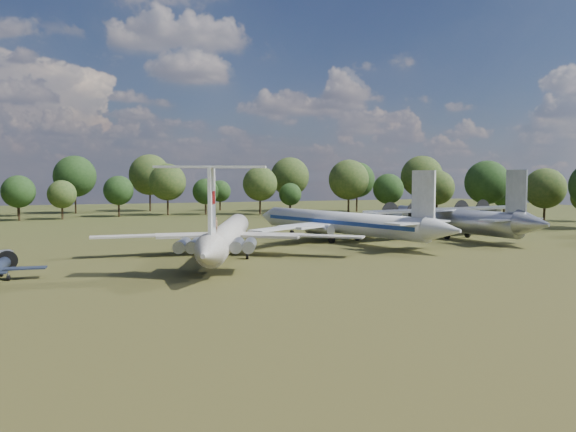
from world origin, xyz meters
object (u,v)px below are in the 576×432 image
object	(u,v)px
il62_airliner	(228,240)
person_on_il62	(215,225)
tu104_jet	(340,227)
an12_transport	(453,223)

from	to	relation	value
il62_airliner	person_on_il62	distance (m)	13.05
tu104_jet	person_on_il62	distance (m)	34.67
tu104_jet	person_on_il62	size ratio (longest dim) A/B	29.31
il62_airliner	tu104_jet	world-z (taller)	tu104_jet
tu104_jet	il62_airliner	bearing A→B (deg)	-170.78
il62_airliner	tu104_jet	distance (m)	24.14
tu104_jet	an12_transport	size ratio (longest dim) A/B	1.26
il62_airliner	an12_transport	world-z (taller)	an12_transport
il62_airliner	tu104_jet	xyz separation A→B (m)	(21.28, 11.40, 0.14)
il62_airliner	person_on_il62	bearing A→B (deg)	-90.00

